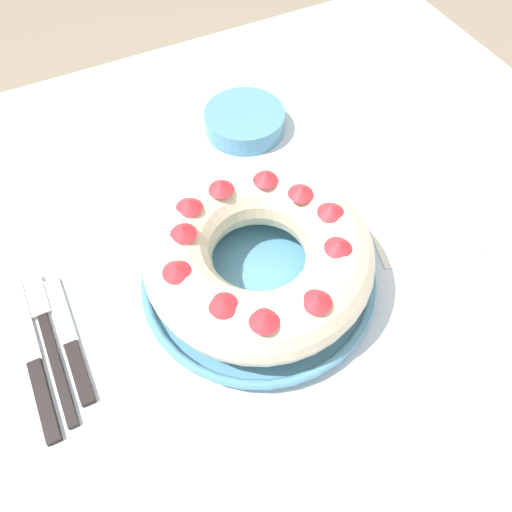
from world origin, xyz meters
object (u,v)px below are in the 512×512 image
at_px(serving_dish, 256,279).
at_px(napkin, 422,231).
at_px(bundt_cake, 256,256).
at_px(cake_knife, 72,346).
at_px(fork, 48,335).
at_px(side_bowl, 245,121).
at_px(serving_knife, 35,365).

height_order(serving_dish, napkin, serving_dish).
distance_m(bundt_cake, cake_knife, 0.25).
relative_size(serving_dish, fork, 1.41).
bearing_deg(side_bowl, fork, -148.64).
bearing_deg(bundt_cake, serving_knife, 177.19).
xyz_separation_m(cake_knife, napkin, (0.49, -0.05, -0.00)).
relative_size(fork, napkin, 1.46).
relative_size(bundt_cake, serving_knife, 1.21).
bearing_deg(serving_dish, bundt_cake, -125.36).
xyz_separation_m(bundt_cake, serving_knife, (-0.29, 0.01, -0.06)).
xyz_separation_m(fork, serving_knife, (-0.02, -0.03, 0.00)).
xyz_separation_m(serving_dish, cake_knife, (-0.24, 0.02, -0.01)).
distance_m(cake_knife, side_bowl, 0.44).
bearing_deg(cake_knife, bundt_cake, 1.17).
bearing_deg(cake_knife, side_bowl, 41.70).
bearing_deg(serving_knife, side_bowl, 32.40).
xyz_separation_m(serving_dish, bundt_cake, (-0.00, -0.00, 0.06)).
bearing_deg(serving_dish, fork, 169.95).
bearing_deg(napkin, cake_knife, 174.57).
bearing_deg(serving_dish, napkin, -6.19).
bearing_deg(fork, napkin, -3.31).
height_order(fork, side_bowl, side_bowl).
height_order(fork, serving_knife, serving_knife).
relative_size(serving_dish, side_bowl, 2.32).
distance_m(bundt_cake, fork, 0.28).
bearing_deg(serving_knife, napkin, -5.23).
xyz_separation_m(side_bowl, napkin, (0.13, -0.31, -0.02)).
bearing_deg(side_bowl, napkin, -66.40).
distance_m(serving_dish, serving_knife, 0.29).
relative_size(bundt_cake, cake_knife, 1.52).
bearing_deg(bundt_cake, serving_dish, 54.64).
height_order(cake_knife, side_bowl, side_bowl).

